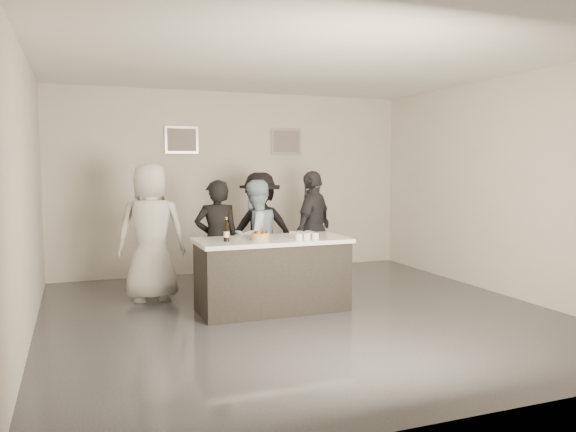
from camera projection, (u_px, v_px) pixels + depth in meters
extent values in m
plane|color=#3D3D42|center=(303.00, 314.00, 6.78)|extent=(6.00, 6.00, 0.00)
plane|color=white|center=(303.00, 61.00, 6.51)|extent=(6.00, 6.00, 0.00)
cube|color=beige|center=(235.00, 183.00, 9.44)|extent=(6.00, 0.04, 3.00)
cube|color=beige|center=(468.00, 209.00, 3.85)|extent=(6.00, 0.04, 3.00)
cube|color=beige|center=(25.00, 195.00, 5.59)|extent=(0.04, 6.00, 3.00)
cube|color=beige|center=(505.00, 187.00, 7.71)|extent=(0.04, 6.00, 3.00)
cube|color=#B2B2B7|center=(182.00, 140.00, 9.03)|extent=(0.54, 0.04, 0.44)
cube|color=#B2B2B7|center=(286.00, 142.00, 9.67)|extent=(0.54, 0.04, 0.44)
cube|color=white|center=(272.00, 274.00, 6.93)|extent=(1.86, 0.86, 0.90)
cylinder|color=orange|center=(260.00, 237.00, 6.73)|extent=(0.22, 0.22, 0.07)
cylinder|color=black|center=(226.00, 229.00, 6.78)|extent=(0.07, 0.07, 0.26)
cylinder|color=black|center=(226.00, 231.00, 6.59)|extent=(0.07, 0.07, 0.26)
cube|color=gold|center=(304.00, 235.00, 6.88)|extent=(0.30, 0.30, 0.08)
cube|color=pink|center=(258.00, 242.00, 6.53)|extent=(0.24, 0.08, 0.01)
imported|color=black|center=(217.00, 241.00, 7.38)|extent=(0.63, 0.45, 1.61)
imported|color=#A0BCD1|center=(255.00, 238.00, 7.71)|extent=(0.96, 0.88, 1.60)
imported|color=silver|center=(151.00, 232.00, 7.41)|extent=(0.97, 0.70, 1.83)
imported|color=#2D2B33|center=(313.00, 228.00, 8.33)|extent=(1.02, 0.99, 1.71)
imported|color=black|center=(260.00, 230.00, 8.29)|extent=(1.11, 0.66, 1.69)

